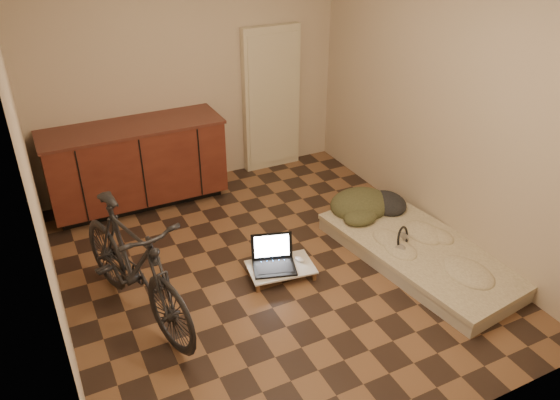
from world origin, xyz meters
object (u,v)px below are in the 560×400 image
bicycle (133,259)px  laptop (274,260)px  futon (421,252)px  lap_desk (281,267)px

bicycle → laptop: (1.19, 0.01, -0.40)m
bicycle → futon: 2.57m
lap_desk → laptop: (-0.05, 0.04, 0.06)m
bicycle → laptop: 1.25m
lap_desk → laptop: 0.09m
futon → lap_desk: futon is taller
bicycle → lap_desk: 1.32m
bicycle → laptop: bearing=-15.0°
laptop → bicycle: bearing=-162.2°
futon → laptop: laptop is taller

